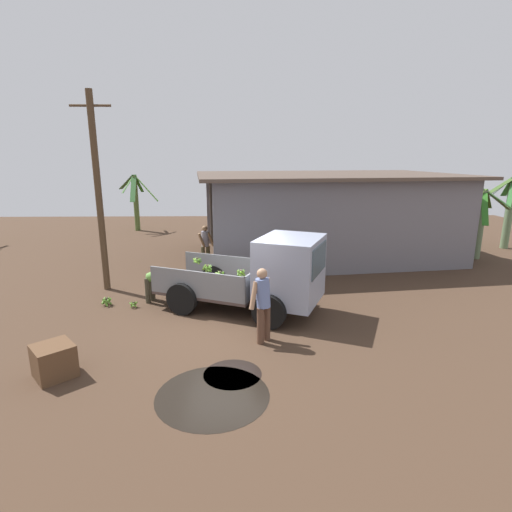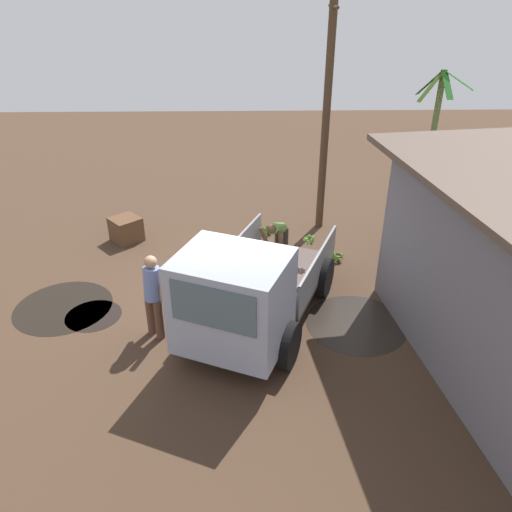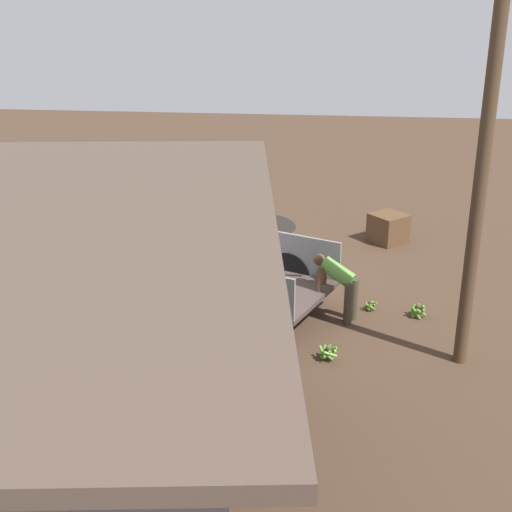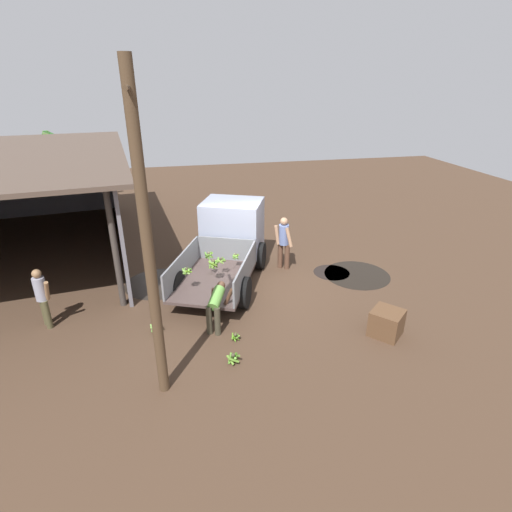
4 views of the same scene
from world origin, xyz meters
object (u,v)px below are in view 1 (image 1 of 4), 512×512
(person_worker_loading, at_px, (156,280))
(banana_bunch_on_ground_0, at_px, (172,283))
(utility_pole, at_px, (98,193))
(banana_bunch_on_ground_1, at_px, (134,304))
(banana_bunch_on_ground_2, at_px, (107,301))
(person_foreground_visitor, at_px, (263,302))
(cargo_truck, at_px, (275,274))
(wooden_crate_0, at_px, (54,361))
(person_bystander_near_shed, at_px, (205,244))

(person_worker_loading, relative_size, banana_bunch_on_ground_0, 3.68)
(utility_pole, height_order, person_worker_loading, utility_pole)
(banana_bunch_on_ground_1, relative_size, banana_bunch_on_ground_2, 0.73)
(person_worker_loading, bearing_deg, person_foreground_visitor, -13.39)
(cargo_truck, bearing_deg, wooden_crate_0, -122.52)
(cargo_truck, bearing_deg, utility_pole, -179.52)
(cargo_truck, bearing_deg, banana_bunch_on_ground_2, -165.33)
(banana_bunch_on_ground_2, bearing_deg, wooden_crate_0, -85.76)
(person_bystander_near_shed, bearing_deg, banana_bunch_on_ground_1, -48.76)
(person_bystander_near_shed, bearing_deg, wooden_crate_0, -43.91)
(utility_pole, height_order, banana_bunch_on_ground_2, utility_pole)
(utility_pole, relative_size, wooden_crate_0, 8.72)
(person_foreground_visitor, bearing_deg, banana_bunch_on_ground_2, 10.89)
(person_foreground_visitor, relative_size, person_worker_loading, 1.57)
(person_foreground_visitor, distance_m, person_worker_loading, 3.84)
(banana_bunch_on_ground_2, bearing_deg, cargo_truck, -8.21)
(person_bystander_near_shed, height_order, banana_bunch_on_ground_2, person_bystander_near_shed)
(person_bystander_near_shed, bearing_deg, banana_bunch_on_ground_0, -47.26)
(person_foreground_visitor, relative_size, banana_bunch_on_ground_2, 5.56)
(person_worker_loading, height_order, banana_bunch_on_ground_1, person_worker_loading)
(banana_bunch_on_ground_2, bearing_deg, person_bystander_near_shed, 60.72)
(cargo_truck, relative_size, person_foreground_visitor, 2.77)
(person_foreground_visitor, height_order, banana_bunch_on_ground_0, person_foreground_visitor)
(cargo_truck, distance_m, banana_bunch_on_ground_1, 4.03)
(person_foreground_visitor, bearing_deg, wooden_crate_0, 58.34)
(cargo_truck, xyz_separation_m, utility_pole, (-5.15, 2.12, 1.92))
(person_foreground_visitor, distance_m, banana_bunch_on_ground_1, 4.18)
(cargo_truck, xyz_separation_m, person_worker_loading, (-3.30, 0.84, -0.42))
(banana_bunch_on_ground_0, bearing_deg, utility_pole, -174.91)
(utility_pole, xyz_separation_m, person_bystander_near_shed, (2.84, 2.76, -2.16))
(utility_pole, xyz_separation_m, banana_bunch_on_ground_2, (0.48, -1.45, -2.89))
(cargo_truck, relative_size, banana_bunch_on_ground_1, 21.11)
(cargo_truck, height_order, banana_bunch_on_ground_2, cargo_truck)
(person_bystander_near_shed, bearing_deg, person_foreground_visitor, -12.67)
(person_foreground_visitor, relative_size, person_bystander_near_shed, 1.11)
(person_worker_loading, bearing_deg, cargo_truck, 12.70)
(cargo_truck, relative_size, person_worker_loading, 4.34)
(utility_pole, xyz_separation_m, wooden_crate_0, (0.75, -5.15, -2.70))
(cargo_truck, relative_size, banana_bunch_on_ground_2, 15.38)
(person_worker_loading, bearing_deg, person_bystander_near_shed, 103.32)
(person_foreground_visitor, bearing_deg, utility_pole, 0.97)
(cargo_truck, distance_m, wooden_crate_0, 5.39)
(banana_bunch_on_ground_1, xyz_separation_m, banana_bunch_on_ground_2, (-0.79, 0.18, 0.03))
(person_bystander_near_shed, distance_m, banana_bunch_on_ground_2, 4.88)
(person_foreground_visitor, height_order, person_worker_loading, person_foreground_visitor)
(person_bystander_near_shed, relative_size, wooden_crate_0, 2.27)
(utility_pole, distance_m, banana_bunch_on_ground_1, 3.57)
(wooden_crate_0, bearing_deg, banana_bunch_on_ground_0, 76.90)
(banana_bunch_on_ground_0, xyz_separation_m, banana_bunch_on_ground_2, (-1.51, -1.62, -0.01))
(utility_pole, relative_size, banana_bunch_on_ground_0, 20.00)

